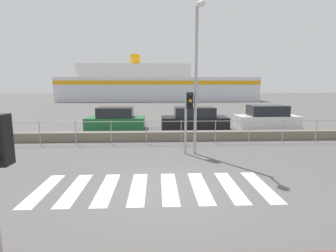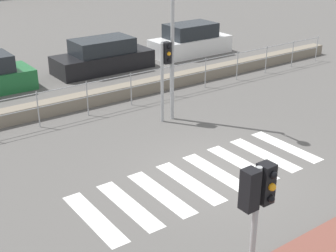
{
  "view_description": "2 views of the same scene",
  "coord_description": "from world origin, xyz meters",
  "px_view_note": "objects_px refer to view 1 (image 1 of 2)",
  "views": [
    {
      "loc": [
        -0.36,
        -7.21,
        2.98
      ],
      "look_at": [
        0.05,
        2.0,
        1.5
      ],
      "focal_mm": 28.0,
      "sensor_mm": 36.0,
      "label": 1
    },
    {
      "loc": [
        -7.38,
        -8.04,
        5.95
      ],
      "look_at": [
        -0.85,
        1.0,
        1.2
      ],
      "focal_mm": 50.0,
      "sensor_mm": 36.0,
      "label": 2
    }
  ],
  "objects_px": {
    "parked_car_black": "(194,119)",
    "parked_car_white": "(267,118)",
    "parked_car_green": "(115,120)",
    "traffic_light_far": "(188,109)",
    "ferry_boat": "(154,85)",
    "streetlamp": "(197,64)"
  },
  "relations": [
    {
      "from": "traffic_light_far",
      "to": "parked_car_black",
      "type": "relative_size",
      "value": 0.6
    },
    {
      "from": "streetlamp",
      "to": "ferry_boat",
      "type": "height_order",
      "value": "ferry_boat"
    },
    {
      "from": "parked_car_green",
      "to": "parked_car_black",
      "type": "bearing_deg",
      "value": -0.0
    },
    {
      "from": "traffic_light_far",
      "to": "ferry_boat",
      "type": "distance_m",
      "value": 37.45
    },
    {
      "from": "streetlamp",
      "to": "parked_car_black",
      "type": "distance_m",
      "value": 7.46
    },
    {
      "from": "traffic_light_far",
      "to": "parked_car_white",
      "type": "distance_m",
      "value": 9.06
    },
    {
      "from": "traffic_light_far",
      "to": "parked_car_green",
      "type": "xyz_separation_m",
      "value": [
        -4.07,
        6.49,
        -1.32
      ]
    },
    {
      "from": "parked_car_white",
      "to": "streetlamp",
      "type": "bearing_deg",
      "value": -131.33
    },
    {
      "from": "parked_car_black",
      "to": "parked_car_white",
      "type": "height_order",
      "value": "parked_car_white"
    },
    {
      "from": "parked_car_black",
      "to": "parked_car_white",
      "type": "bearing_deg",
      "value": 0.0
    },
    {
      "from": "parked_car_black",
      "to": "parked_car_white",
      "type": "xyz_separation_m",
      "value": [
        4.98,
        0.0,
        0.04
      ]
    },
    {
      "from": "parked_car_green",
      "to": "parked_car_black",
      "type": "height_order",
      "value": "parked_car_green"
    },
    {
      "from": "ferry_boat",
      "to": "parked_car_black",
      "type": "relative_size",
      "value": 7.8
    },
    {
      "from": "parked_car_green",
      "to": "streetlamp",
      "type": "bearing_deg",
      "value": -56.87
    },
    {
      "from": "traffic_light_far",
      "to": "parked_car_black",
      "type": "xyz_separation_m",
      "value": [
        1.21,
        6.49,
        -1.32
      ]
    },
    {
      "from": "traffic_light_far",
      "to": "streetlamp",
      "type": "bearing_deg",
      "value": -35.57
    },
    {
      "from": "traffic_light_far",
      "to": "parked_car_green",
      "type": "relative_size",
      "value": 0.69
    },
    {
      "from": "parked_car_black",
      "to": "traffic_light_far",
      "type": "bearing_deg",
      "value": -100.59
    },
    {
      "from": "traffic_light_far",
      "to": "parked_car_black",
      "type": "height_order",
      "value": "traffic_light_far"
    },
    {
      "from": "traffic_light_far",
      "to": "ferry_boat",
      "type": "relative_size",
      "value": 0.08
    },
    {
      "from": "streetlamp",
      "to": "parked_car_black",
      "type": "height_order",
      "value": "streetlamp"
    },
    {
      "from": "traffic_light_far",
      "to": "streetlamp",
      "type": "distance_m",
      "value": 1.85
    }
  ]
}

